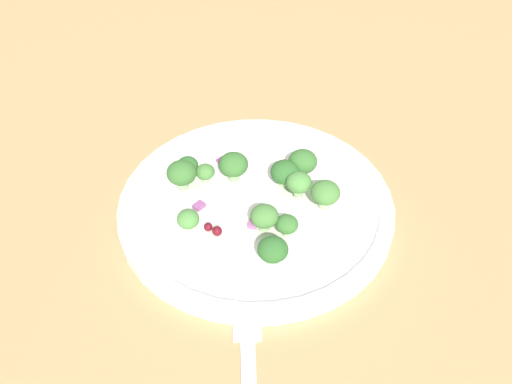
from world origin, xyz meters
The scene contains 21 objects.
ground_plane centered at (0.00, 0.00, -1.00)cm, with size 180.00×180.00×2.00cm, color tan.
plate centered at (-1.85, -2.51, 0.86)cm, with size 27.31×27.31×1.70cm.
dressing_pool centered at (-1.85, -2.51, 1.30)cm, with size 15.84×15.84×0.20cm, color white.
broccoli_floret_0 centered at (-1.11, 1.26, 2.99)cm, with size 2.91×2.91×2.95cm.
broccoli_floret_1 centered at (-4.68, -9.19, 2.50)cm, with size 2.14×2.14×2.17cm.
broccoli_floret_2 centered at (-8.64, -5.71, 3.63)cm, with size 2.97×2.97×3.01cm.
broccoli_floret_3 centered at (1.09, 0.51, 3.37)cm, with size 2.52×2.52×2.55cm.
broccoli_floret_4 centered at (1.20, -5.14, 3.34)cm, with size 2.63×2.63×2.66cm.
broccoli_floret_5 centered at (-0.60, 3.63, 3.04)cm, with size 2.97×2.97×3.01cm.
broccoli_floret_6 centered at (-5.65, -1.32, 3.32)cm, with size 2.99×2.99×3.03cm.
broccoli_floret_7 centered at (-9.48, -3.98, 3.00)cm, with size 2.18×2.18×2.21cm.
broccoli_floret_8 centered at (3.10, -4.23, 2.75)cm, with size 2.13×2.13×2.16cm.
broccoli_floret_9 centered at (4.17, -7.81, 3.22)cm, with size 2.74×2.74×2.77cm.
broccoli_floret_10 centered at (3.85, 1.01, 3.25)cm, with size 2.87×2.87×2.90cm.
broccoli_floret_11 centered at (-7.56, -3.48, 2.83)cm, with size 1.94×1.94×1.96cm.
cranberry_0 centered at (-1.96, -8.23, 1.92)cm, with size 0.95×0.95×0.95cm, color maroon.
cranberry_1 centered at (-2.98, -8.33, 1.89)cm, with size 0.83×0.83×0.83cm, color maroon.
cranberry_2 centered at (0.08, -5.00, 1.80)cm, with size 0.94×0.94×0.94cm, color maroon.
onion_bit_0 centered at (-5.71, -6.58, 1.65)cm, with size 1.10×0.86×0.37cm, color #934C84.
onion_bit_1 centered at (-0.16, -5.32, 1.83)cm, with size 1.10×0.81×0.40cm, color #A35B93.
onion_bit_2 centered at (-8.19, 0.40, 1.48)cm, with size 0.96×1.37×0.36cm, color #843D75.
Camera 1 is at (24.67, -36.44, 44.02)cm, focal length 43.07 mm.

